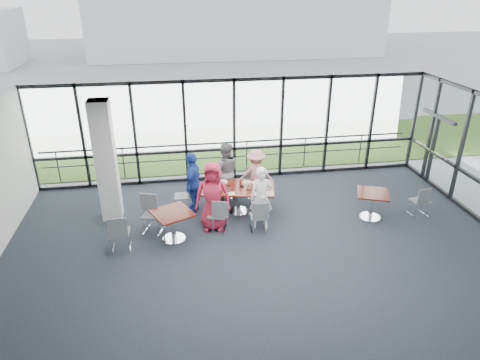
{
  "coord_description": "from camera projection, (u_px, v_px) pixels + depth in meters",
  "views": [
    {
      "loc": [
        -1.83,
        -7.48,
        5.76
      ],
      "look_at": [
        -0.23,
        2.43,
        1.1
      ],
      "focal_mm": 32.0,
      "sensor_mm": 36.0,
      "label": 1
    }
  ],
  "objects": [
    {
      "name": "hangar_main",
      "position": [
        234.0,
        17.0,
        37.36
      ],
      "size": [
        24.0,
        10.0,
        6.0
      ],
      "primitive_type": "cube",
      "color": "silver",
      "rests_on": "ground"
    },
    {
      "name": "chair_main_fl",
      "position": [
        225.0,
        183.0,
        12.45
      ],
      "size": [
        0.47,
        0.47,
        0.88
      ],
      "primitive_type": null,
      "rotation": [
        0.0,
        0.0,
        3.04
      ],
      "color": "slate",
      "rests_on": "ground"
    },
    {
      "name": "tumbler_b",
      "position": [
        248.0,
        188.0,
        11.29
      ],
      "size": [
        0.07,
        0.07,
        0.15
      ],
      "primitive_type": "cylinder",
      "color": "white",
      "rests_on": "main_table"
    },
    {
      "name": "chair_spare_lb",
      "position": [
        152.0,
        215.0,
        10.67
      ],
      "size": [
        0.59,
        0.59,
        0.94
      ],
      "primitive_type": null,
      "rotation": [
        0.0,
        0.0,
        2.8
      ],
      "color": "slate",
      "rests_on": "ground"
    },
    {
      "name": "menu_c",
      "position": [
        246.0,
        182.0,
        11.78
      ],
      "size": [
        0.29,
        0.2,
        0.0
      ],
      "primitive_type": "cube",
      "rotation": [
        0.0,
        0.0,
        -0.01
      ],
      "color": "silver",
      "rests_on": "main_table"
    },
    {
      "name": "diner_near_left",
      "position": [
        213.0,
        196.0,
        10.65
      ],
      "size": [
        0.98,
        0.73,
        1.81
      ],
      "primitive_type": "imported",
      "rotation": [
        0.0,
        0.0,
        -0.18
      ],
      "color": "#B41F3C",
      "rests_on": "ground"
    },
    {
      "name": "structural_column",
      "position": [
        106.0,
        162.0,
        10.88
      ],
      "size": [
        0.5,
        0.5,
        3.2
      ],
      "primitive_type": "cube",
      "color": "silver",
      "rests_on": "ground"
    },
    {
      "name": "menu_a",
      "position": [
        230.0,
        194.0,
        11.12
      ],
      "size": [
        0.3,
        0.23,
        0.0
      ],
      "primitive_type": "cube",
      "rotation": [
        0.0,
        0.0,
        0.09
      ],
      "color": "silver",
      "rests_on": "main_table"
    },
    {
      "name": "guard_rail",
      "position": [
        232.0,
        156.0,
        14.19
      ],
      "size": [
        12.0,
        0.06,
        0.06
      ],
      "primitive_type": "cylinder",
      "rotation": [
        0.0,
        1.57,
        0.0
      ],
      "color": "#2D2D33",
      "rests_on": "ground"
    },
    {
      "name": "chair_main_nl",
      "position": [
        217.0,
        215.0,
        10.74
      ],
      "size": [
        0.54,
        0.54,
        0.89
      ],
      "primitive_type": null,
      "rotation": [
        0.0,
        0.0,
        -0.3
      ],
      "color": "slate",
      "rests_on": "ground"
    },
    {
      "name": "ketchup_bottle",
      "position": [
        240.0,
        183.0,
        11.52
      ],
      "size": [
        0.06,
        0.06,
        0.18
      ],
      "primitive_type": "cylinder",
      "color": "#B20A19",
      "rests_on": "main_table"
    },
    {
      "name": "floor",
      "position": [
        268.0,
        271.0,
        9.39
      ],
      "size": [
        12.0,
        10.0,
        0.02
      ],
      "primitive_type": "cube",
      "color": "#1D222B",
      "rests_on": "ground"
    },
    {
      "name": "chair_spare_la",
      "position": [
        120.0,
        233.0,
        9.92
      ],
      "size": [
        0.46,
        0.46,
        0.94
      ],
      "primitive_type": null,
      "rotation": [
        0.0,
        0.0,
        -0.01
      ],
      "color": "slate",
      "rests_on": "ground"
    },
    {
      "name": "diner_near_right",
      "position": [
        261.0,
        198.0,
        10.72
      ],
      "size": [
        0.67,
        0.54,
        1.65
      ],
      "primitive_type": "imported",
      "rotation": [
        0.0,
        0.0,
        -0.17
      ],
      "color": "white",
      "rests_on": "ground"
    },
    {
      "name": "apron",
      "position": [
        217.0,
        130.0,
        18.35
      ],
      "size": [
        80.0,
        70.0,
        0.02
      ],
      "primitive_type": "cube",
      "color": "gray",
      "rests_on": "ground"
    },
    {
      "name": "tumbler_c",
      "position": [
        242.0,
        182.0,
        11.63
      ],
      "size": [
        0.07,
        0.07,
        0.15
      ],
      "primitive_type": "cylinder",
      "color": "white",
      "rests_on": "main_table"
    },
    {
      "name": "plate_end",
      "position": [
        208.0,
        186.0,
        11.5
      ],
      "size": [
        0.24,
        0.24,
        0.01
      ],
      "primitive_type": "cylinder",
      "color": "white",
      "rests_on": "main_table"
    },
    {
      "name": "side_table_left",
      "position": [
        172.0,
        217.0,
        10.27
      ],
      "size": [
        1.15,
        1.15,
        0.75
      ],
      "rotation": [
        0.0,
        0.0,
        0.43
      ],
      "color": "#3E1D10",
      "rests_on": "ground"
    },
    {
      "name": "tumbler_a",
      "position": [
        229.0,
        189.0,
        11.23
      ],
      "size": [
        0.08,
        0.08,
        0.15
      ],
      "primitive_type": "cylinder",
      "color": "white",
      "rests_on": "main_table"
    },
    {
      "name": "chair_spare_r",
      "position": [
        420.0,
        201.0,
        11.46
      ],
      "size": [
        0.48,
        0.48,
        0.85
      ],
      "primitive_type": null,
      "rotation": [
        0.0,
        0.0,
        0.17
      ],
      "color": "slate",
      "rests_on": "ground"
    },
    {
      "name": "condiment_caddy",
      "position": [
        242.0,
        186.0,
        11.48
      ],
      "size": [
        0.1,
        0.07,
        0.04
      ],
      "primitive_type": "cube",
      "color": "black",
      "rests_on": "main_table"
    },
    {
      "name": "menu_b",
      "position": [
        268.0,
        193.0,
        11.13
      ],
      "size": [
        0.37,
        0.29,
        0.0
      ],
      "primitive_type": "cube",
      "rotation": [
        0.0,
        0.0,
        -0.21
      ],
      "color": "silver",
      "rests_on": "main_table"
    },
    {
      "name": "chair_main_fr",
      "position": [
        255.0,
        183.0,
        12.45
      ],
      "size": [
        0.5,
        0.5,
        0.86
      ],
      "primitive_type": null,
      "rotation": [
        0.0,
        0.0,
        2.94
      ],
      "color": "slate",
      "rests_on": "ground"
    },
    {
      "name": "main_table",
      "position": [
        238.0,
        191.0,
        11.53
      ],
      "size": [
        2.11,
        1.43,
        0.75
      ],
      "rotation": [
        0.0,
        0.0,
        -0.21
      ],
      "color": "#3E1D10",
      "rests_on": "ground"
    },
    {
      "name": "curtain_wall_back",
      "position": [
        234.0,
        130.0,
        13.19
      ],
      "size": [
        12.0,
        0.1,
        3.2
      ],
      "primitive_type": "cube",
      "color": "white",
      "rests_on": "ground"
    },
    {
      "name": "diner_end",
      "position": [
        193.0,
        183.0,
        11.46
      ],
      "size": [
        0.86,
        1.14,
        1.73
      ],
      "primitive_type": "imported",
      "rotation": [
        0.0,
        0.0,
        -1.91
      ],
      "color": "#203FA2",
      "rests_on": "ground"
    },
    {
      "name": "chair_main_end",
      "position": [
        182.0,
        196.0,
        11.67
      ],
      "size": [
        0.46,
        0.46,
        0.88
      ],
      "primitive_type": null,
      "rotation": [
        0.0,
        0.0,
        -1.65
      ],
      "color": "slate",
      "rests_on": "ground"
    },
    {
      "name": "exit_door",
      "position": [
        432.0,
        150.0,
        13.17
      ],
      "size": [
        0.12,
        1.6,
        2.1
      ],
      "primitive_type": "cube",
      "color": "black",
      "rests_on": "ground"
    },
    {
      "name": "tumbler_d",
      "position": [
        210.0,
        187.0,
        11.32
      ],
      "size": [
        0.07,
        0.07,
        0.13
      ],
      "primitive_type": "cylinder",
      "color": "white",
      "rests_on": "main_table"
    },
    {
      "name": "plate_nr",
      "position": [
        259.0,
        194.0,
        11.1
      ],
      "size": [
        0.26,
        0.26,
        0.01
      ],
      "primitive_type": "cylinder",
      "color": "white",
      "rests_on": "main_table"
    },
    {
      "name": "plate_fl",
      "position": [
        223.0,
        182.0,
        11.78
      ],
      "size": [
        0.27,
        0.27,
        0.01
      ],
      "primitive_type": "cylinder",
      "color": "white",
      "rests_on": "main_table"
    },
    {
      "name": "ceiling",
      "position": [
        273.0,
        132.0,
        8.04
      ],
      "size": [
        12.0,
        10.0,
        0.04
      ],
      "primitive_type": "cube",
      "color": "white",
      "rests_on": "ground"
    },
    {
      "name": "grass_strip",
      "position": [
        223.0,
        145.0,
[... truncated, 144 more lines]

